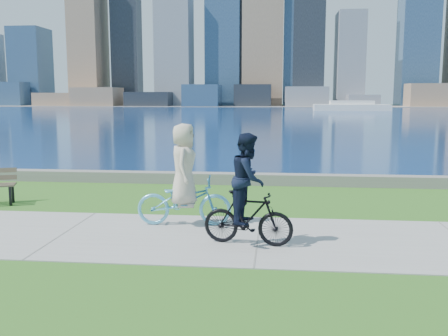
# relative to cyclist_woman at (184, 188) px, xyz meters

# --- Properties ---
(ground) EXTENTS (320.00, 320.00, 0.00)m
(ground) POSITION_rel_cyclist_woman_xyz_m (-2.35, -0.89, -0.85)
(ground) COLOR #275B18
(ground) RESTS_ON ground
(concrete_path) EXTENTS (80.00, 3.50, 0.02)m
(concrete_path) POSITION_rel_cyclist_woman_xyz_m (-2.35, -0.89, -0.84)
(concrete_path) COLOR gray
(concrete_path) RESTS_ON ground
(seawall) EXTENTS (90.00, 0.50, 0.35)m
(seawall) POSITION_rel_cyclist_woman_xyz_m (-2.35, 5.31, -0.67)
(seawall) COLOR slate
(seawall) RESTS_ON ground
(bay_water) EXTENTS (320.00, 131.00, 0.01)m
(bay_water) POSITION_rel_cyclist_woman_xyz_m (-2.35, 71.11, -0.84)
(bay_water) COLOR navy
(bay_water) RESTS_ON ground
(far_shore) EXTENTS (320.00, 30.00, 0.12)m
(far_shore) POSITION_rel_cyclist_woman_xyz_m (-2.35, 129.11, -0.79)
(far_shore) COLOR gray
(far_shore) RESTS_ON ground
(city_skyline) EXTENTS (180.65, 21.73, 76.00)m
(city_skyline) POSITION_rel_cyclist_woman_xyz_m (-0.96, 128.60, 21.40)
(city_skyline) COLOR black
(city_skyline) RESTS_ON ground
(ferry_far) EXTENTS (13.97, 3.99, 1.90)m
(ferry_far) POSITION_rel_cyclist_woman_xyz_m (15.95, 85.56, -0.06)
(ferry_far) COLOR white
(ferry_far) RESTS_ON ground
(cyclist_woman) EXTENTS (0.85, 2.10, 2.23)m
(cyclist_woman) POSITION_rel_cyclist_woman_xyz_m (0.00, 0.00, 0.00)
(cyclist_woman) COLOR #5BB9DF
(cyclist_woman) RESTS_ON ground
(cyclist_man) EXTENTS (0.77, 1.78, 2.13)m
(cyclist_man) POSITION_rel_cyclist_woman_xyz_m (1.47, -1.32, 0.07)
(cyclist_man) COLOR black
(cyclist_man) RESTS_ON ground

